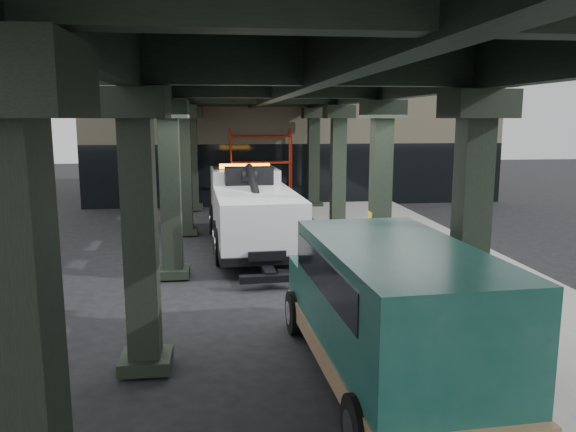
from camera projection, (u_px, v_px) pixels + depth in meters
ground at (301, 295)px, 14.46m from camera, size 90.00×90.00×0.00m
sidewalk at (439, 267)px, 16.93m from camera, size 5.00×40.00×0.15m
lane_stripe at (349, 272)px, 16.62m from camera, size 0.12×38.00×0.01m
viaduct at (277, 83)px, 15.43m from camera, size 7.40×32.00×6.40m
building at (288, 127)px, 33.57m from camera, size 22.00×10.00×8.00m
scaffolding at (261, 166)px, 28.43m from camera, size 3.08×0.88×4.00m
tow_truck at (250, 207)px, 19.74m from camera, size 3.02×9.07×2.93m
towed_van at (388, 309)px, 9.38m from camera, size 2.80×6.34×2.52m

